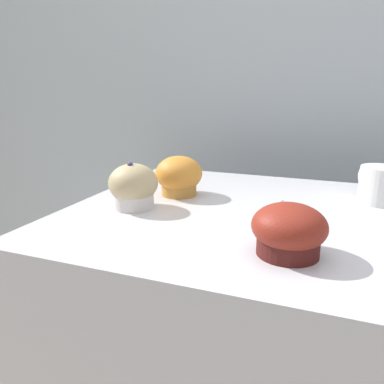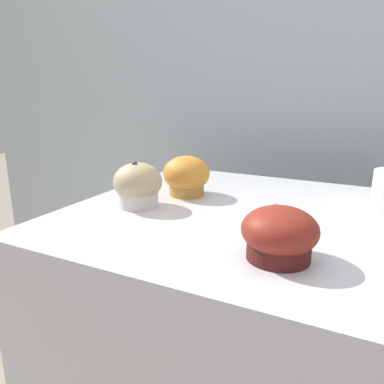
# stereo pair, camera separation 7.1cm
# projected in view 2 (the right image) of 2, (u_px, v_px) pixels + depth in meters

# --- Properties ---
(wall_back) EXTENTS (3.20, 0.10, 1.80)m
(wall_back) POSITION_uv_depth(u_px,v_px,m) (357.00, 161.00, 1.18)
(wall_back) COLOR #A8B2B7
(wall_back) RESTS_ON ground
(muffin_front_center) EXTENTS (0.10, 0.10, 0.10)m
(muffin_front_center) POSITION_uv_depth(u_px,v_px,m) (138.00, 185.00, 0.76)
(muffin_front_center) COLOR silver
(muffin_front_center) RESTS_ON display_counter
(muffin_back_left) EXTENTS (0.11, 0.11, 0.09)m
(muffin_back_left) POSITION_uv_depth(u_px,v_px,m) (186.00, 176.00, 0.84)
(muffin_back_left) COLOR #C28339
(muffin_back_left) RESTS_ON display_counter
(muffin_back_right) EXTENTS (0.11, 0.11, 0.08)m
(muffin_back_right) POSITION_uv_depth(u_px,v_px,m) (279.00, 234.00, 0.52)
(muffin_back_right) COLOR #4C1916
(muffin_back_right) RESTS_ON display_counter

